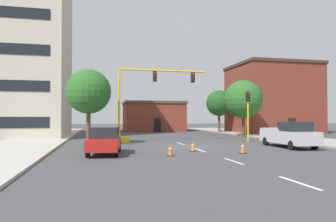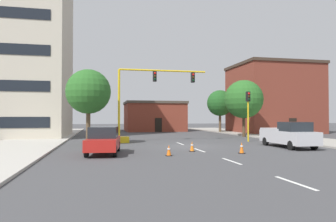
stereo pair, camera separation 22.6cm
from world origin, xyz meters
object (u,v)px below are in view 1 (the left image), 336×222
(traffic_signal_gantry, at_px, (132,118))
(tree_right_far, at_px, (219,103))
(traffic_cone_roadside_c, at_px, (243,148))
(traffic_cone_roadside_b, at_px, (170,150))
(traffic_light_pole_right, at_px, (248,105))
(tree_right_mid, at_px, (243,99))
(pickup_truck_silver, at_px, (289,135))
(tree_left_near, at_px, (89,92))
(sedan_red_near_left, at_px, (105,140))
(traffic_cone_roadside_a, at_px, (193,146))

(traffic_signal_gantry, xyz_separation_m, tree_right_far, (14.59, 14.81, 2.17))
(traffic_signal_gantry, distance_m, traffic_cone_roadside_c, 11.91)
(traffic_cone_roadside_b, bearing_deg, traffic_light_pole_right, 42.47)
(tree_right_mid, distance_m, pickup_truck_silver, 13.33)
(tree_left_near, height_order, pickup_truck_silver, tree_left_near)
(sedan_red_near_left, bearing_deg, tree_right_far, 53.56)
(pickup_truck_silver, xyz_separation_m, traffic_cone_roadside_a, (-8.07, -1.02, -0.63))
(traffic_signal_gantry, xyz_separation_m, sedan_red_near_left, (-2.59, -8.46, -1.37))
(traffic_signal_gantry, relative_size, sedan_red_near_left, 1.97)
(traffic_light_pole_right, xyz_separation_m, tree_left_near, (-14.86, -0.32, 0.97))
(tree_right_mid, height_order, sedan_red_near_left, tree_right_mid)
(tree_left_near, bearing_deg, sedan_red_near_left, -79.58)
(tree_right_mid, bearing_deg, pickup_truck_silver, -100.98)
(tree_right_mid, bearing_deg, sedan_red_near_left, -139.88)
(traffic_light_pole_right, bearing_deg, traffic_cone_roadside_a, -137.94)
(tree_left_near, bearing_deg, tree_right_far, 41.76)
(tree_right_far, xyz_separation_m, tree_left_near, (-18.43, -16.46, 0.07))
(tree_left_near, xyz_separation_m, pickup_truck_silver, (15.23, -5.59, -3.52))
(sedan_red_near_left, distance_m, traffic_cone_roadside_c, 8.89)
(pickup_truck_silver, bearing_deg, tree_right_far, 81.75)
(traffic_cone_roadside_a, bearing_deg, tree_left_near, 137.30)
(traffic_cone_roadside_c, bearing_deg, traffic_cone_roadside_b, -177.47)
(traffic_light_pole_right, height_order, tree_right_mid, tree_right_mid)
(traffic_light_pole_right, height_order, pickup_truck_silver, traffic_light_pole_right)
(tree_left_near, height_order, sedan_red_near_left, tree_left_near)
(sedan_red_near_left, relative_size, traffic_cone_roadside_c, 6.21)
(traffic_signal_gantry, height_order, tree_left_near, traffic_signal_gantry)
(traffic_cone_roadside_a, bearing_deg, traffic_light_pole_right, 42.06)
(traffic_light_pole_right, distance_m, traffic_cone_roadside_b, 13.59)
(traffic_cone_roadside_a, bearing_deg, tree_right_mid, 52.39)
(tree_right_far, bearing_deg, traffic_cone_roadside_b, -118.00)
(tree_right_far, xyz_separation_m, pickup_truck_silver, (-3.20, -22.05, -3.45))
(tree_right_mid, bearing_deg, traffic_cone_roadside_c, -116.55)
(sedan_red_near_left, bearing_deg, tree_right_mid, 40.12)
(traffic_light_pole_right, bearing_deg, tree_right_far, 77.51)
(tree_right_far, height_order, tree_left_near, tree_left_near)
(traffic_light_pole_right, relative_size, tree_right_far, 0.75)
(traffic_light_pole_right, bearing_deg, traffic_cone_roadside_b, -137.53)
(sedan_red_near_left, relative_size, traffic_cone_roadside_b, 6.93)
(traffic_signal_gantry, height_order, sedan_red_near_left, traffic_signal_gantry)
(traffic_signal_gantry, relative_size, pickup_truck_silver, 1.69)
(traffic_cone_roadside_c, bearing_deg, tree_right_far, 71.21)
(traffic_signal_gantry, distance_m, traffic_light_pole_right, 11.17)
(traffic_light_pole_right, xyz_separation_m, pickup_truck_silver, (0.37, -5.92, -2.55))
(tree_right_mid, height_order, traffic_cone_roadside_b, tree_right_mid)
(tree_left_near, relative_size, sedan_red_near_left, 1.37)
(tree_left_near, xyz_separation_m, traffic_cone_roadside_c, (9.98, -8.38, -4.12))
(tree_right_mid, relative_size, tree_left_near, 1.06)
(pickup_truck_silver, xyz_separation_m, sedan_red_near_left, (-13.98, -1.22, -0.09))
(tree_right_far, bearing_deg, tree_right_mid, -94.55)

